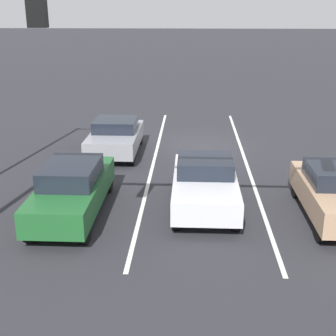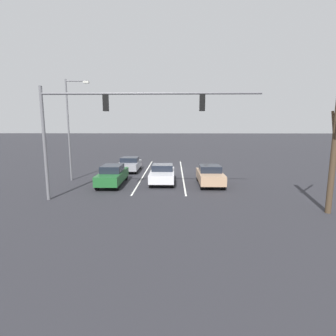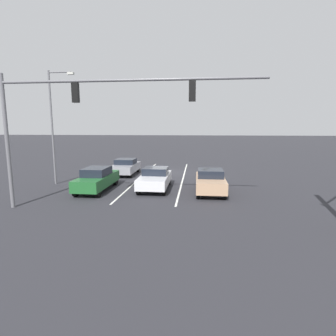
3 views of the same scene
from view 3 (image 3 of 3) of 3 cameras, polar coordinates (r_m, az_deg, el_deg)
The scene contains 9 objects.
ground_plane at distance 24.90m, azimuth -0.59°, elevation -1.03°, with size 240.00×240.00×0.00m, color #28282D.
lane_stripe_left_divider at distance 22.45m, azimuth 3.33°, elevation -2.13°, with size 0.12×16.69×0.01m, color silver.
lane_stripe_center_divider at distance 22.92m, azimuth -5.82°, elevation -1.93°, with size 0.12×16.69×0.01m, color silver.
car_silver_midlane_front at distance 18.22m, azimuth -2.85°, elevation -2.27°, with size 1.89×4.31×1.49m.
car_darkgreen_rightlane_front at distance 18.51m, azimuth -15.17°, elevation -2.26°, with size 1.70×4.70×1.58m.
car_tan_leftlane_front at distance 17.42m, azimuth 9.17°, elevation -2.80°, with size 1.84×4.17×1.54m.
car_gray_rightlane_second at distance 24.12m, azimuth -9.24°, elevation 0.30°, with size 1.93×4.04×1.43m.
traffic_signal_gantry at distance 13.96m, azimuth -18.65°, elevation 12.14°, with size 13.12×0.37×6.95m.
street_lamp_right_shoulder at distance 21.23m, azimuth -23.52°, elevation 9.47°, with size 1.95×0.24×8.30m.
Camera 3 is at (-2.90, 24.36, 4.26)m, focal length 28.00 mm.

